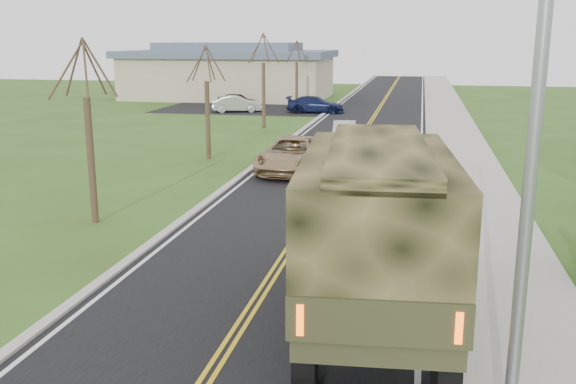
# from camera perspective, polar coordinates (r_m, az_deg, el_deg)

# --- Properties ---
(road) EXTENTS (8.00, 120.00, 0.01)m
(road) POSITION_cam_1_polar(r_m,az_deg,el_deg) (49.55, 7.46, 6.37)
(road) COLOR black
(road) RESTS_ON ground
(curb_right) EXTENTS (0.30, 120.00, 0.12)m
(curb_right) POSITION_cam_1_polar(r_m,az_deg,el_deg) (49.42, 12.29, 6.22)
(curb_right) COLOR #9E998E
(curb_right) RESTS_ON ground
(sidewalk_right) EXTENTS (3.20, 120.00, 0.10)m
(sidewalk_right) POSITION_cam_1_polar(r_m,az_deg,el_deg) (49.47, 14.33, 6.11)
(sidewalk_right) COLOR #9E998E
(sidewalk_right) RESTS_ON ground
(curb_left) EXTENTS (0.30, 120.00, 0.10)m
(curb_left) POSITION_cam_1_polar(r_m,az_deg,el_deg) (50.02, 2.69, 6.59)
(curb_left) COLOR #9E998E
(curb_left) RESTS_ON ground
(street_light) EXTENTS (1.65, 0.22, 8.00)m
(street_light) POSITION_cam_1_polar(r_m,az_deg,el_deg) (8.81, 20.18, 2.21)
(street_light) COLOR gray
(street_light) RESTS_ON ground
(bare_tree_a) EXTENTS (1.93, 2.26, 6.08)m
(bare_tree_a) POSITION_cam_1_polar(r_m,az_deg,el_deg) (22.05, -17.20, 3.99)
(bare_tree_a) COLOR #38281C
(bare_tree_a) RESTS_ON ground
(bare_tree_b) EXTENTS (1.83, 2.14, 5.73)m
(bare_tree_b) POSITION_cam_1_polar(r_m,az_deg,el_deg) (33.00, -7.17, 7.18)
(bare_tree_b) COLOR #38281C
(bare_tree_b) RESTS_ON ground
(bare_tree_c) EXTENTS (2.04, 2.39, 6.42)m
(bare_tree_c) POSITION_cam_1_polar(r_m,az_deg,el_deg) (44.45, -2.18, 9.26)
(bare_tree_c) COLOR #38281C
(bare_tree_c) RESTS_ON ground
(bare_tree_d) EXTENTS (1.88, 2.20, 5.91)m
(bare_tree_d) POSITION_cam_1_polar(r_m,az_deg,el_deg) (56.17, 0.77, 9.91)
(bare_tree_d) COLOR #38281C
(bare_tree_d) RESTS_ON ground
(commercial_building) EXTENTS (25.50, 21.50, 5.65)m
(commercial_building) POSITION_cam_1_polar(r_m,az_deg,el_deg) (67.99, -5.19, 10.59)
(commercial_building) COLOR tan
(commercial_building) RESTS_ON ground
(military_truck) EXTENTS (3.49, 8.32, 4.05)m
(military_truck) POSITION_cam_1_polar(r_m,az_deg,el_deg) (13.51, 7.81, -2.59)
(military_truck) COLOR black
(military_truck) RESTS_ON ground
(suv_champagne) EXTENTS (2.82, 5.79, 1.59)m
(suv_champagne) POSITION_cam_1_polar(r_m,az_deg,el_deg) (29.80, 0.42, 3.35)
(suv_champagne) COLOR #9E8159
(suv_champagne) RESTS_ON ground
(sedan_silver) EXTENTS (1.66, 3.88, 1.24)m
(sedan_silver) POSITION_cam_1_polar(r_m,az_deg,el_deg) (38.45, 5.02, 5.33)
(sedan_silver) COLOR silver
(sedan_silver) RESTS_ON ground
(lot_car_dark) EXTENTS (3.88, 2.30, 1.24)m
(lot_car_dark) POSITION_cam_1_polar(r_m,az_deg,el_deg) (58.96, -4.55, 8.16)
(lot_car_dark) COLOR black
(lot_car_dark) RESTS_ON ground
(lot_car_silver) EXTENTS (4.41, 2.73, 1.37)m
(lot_car_silver) POSITION_cam_1_polar(r_m,az_deg,el_deg) (54.59, -4.59, 7.81)
(lot_car_silver) COLOR silver
(lot_car_silver) RESTS_ON ground
(lot_car_navy) EXTENTS (4.91, 2.28, 1.39)m
(lot_car_navy) POSITION_cam_1_polar(r_m,az_deg,el_deg) (53.88, 2.45, 7.77)
(lot_car_navy) COLOR #10173B
(lot_car_navy) RESTS_ON ground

